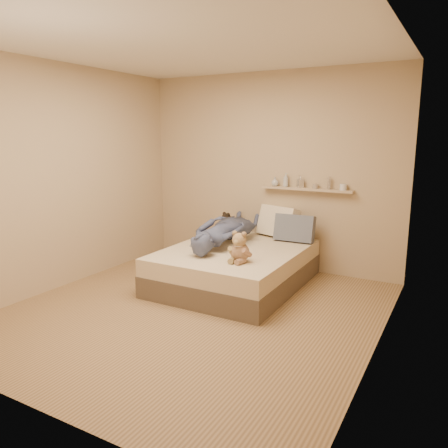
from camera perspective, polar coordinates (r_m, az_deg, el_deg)
The scene contains 10 objects.
room at distance 4.28m, azimuth -4.25°, elevation 5.04°, with size 3.80×3.80×3.80m.
bed at distance 5.29m, azimuth 1.48°, elevation -5.59°, with size 1.50×1.90×0.45m.
game_console at distance 4.84m, azimuth -3.62°, elevation -2.80°, with size 0.15×0.07×0.05m.
teddy_bear at distance 4.66m, azimuth 2.02°, elevation -3.31°, with size 0.28×0.27×0.34m.
dark_plush at distance 5.96m, azimuth 0.35°, elevation -0.09°, with size 0.20×0.20×0.30m.
pillow_cream at distance 5.84m, azimuth 7.02°, elevation 0.27°, with size 0.55×0.16×0.40m, color #F5EAC1.
pillow_grey at distance 5.62m, azimuth 9.19°, elevation -0.55°, with size 0.50×0.14×0.34m, color slate.
person at distance 5.41m, azimuth 0.11°, elevation -0.74°, with size 0.55×1.51×0.36m, color #474E70.
wall_shelf at distance 5.72m, azimuth 10.70°, elevation 4.49°, with size 1.20×0.12×0.03m, color tan.
shelf_bottles at distance 5.75m, azimuth 9.67°, elevation 5.39°, with size 1.02×0.13×0.18m.
Camera 1 is at (2.34, -3.55, 1.78)m, focal length 35.00 mm.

